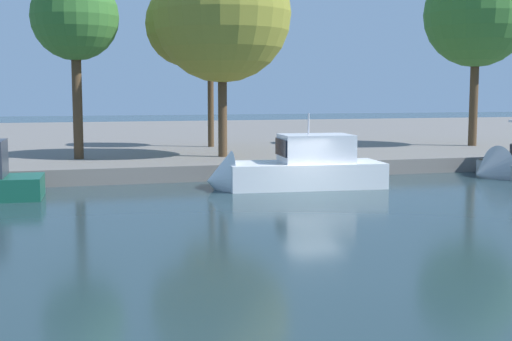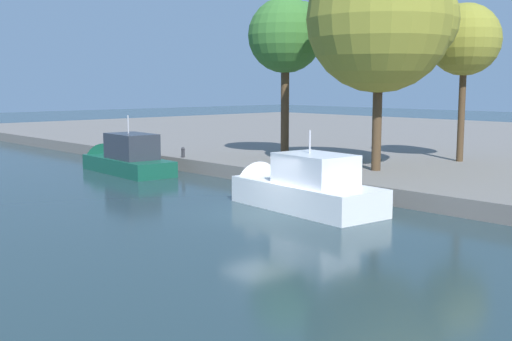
% 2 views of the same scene
% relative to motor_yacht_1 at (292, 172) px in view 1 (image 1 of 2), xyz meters
% --- Properties ---
extents(ground_plane, '(220.00, 220.00, 0.00)m').
position_rel_motor_yacht_1_xyz_m(ground_plane, '(0.11, -2.69, -0.74)').
color(ground_plane, '#23383D').
extents(dock_promenade, '(120.00, 55.00, 0.83)m').
position_rel_motor_yacht_1_xyz_m(dock_promenade, '(0.11, 30.87, -0.32)').
color(dock_promenade, slate).
rests_on(dock_promenade, ground_plane).
extents(motor_yacht_1, '(8.76, 3.70, 4.60)m').
position_rel_motor_yacht_1_xyz_m(motor_yacht_1, '(0.00, 0.00, 0.00)').
color(motor_yacht_1, white).
rests_on(motor_yacht_1, ground_plane).
extents(mooring_bollard_2, '(0.22, 0.22, 0.74)m').
position_rel_motor_yacht_1_xyz_m(mooring_bollard_2, '(15.10, 3.67, 0.49)').
color(mooring_bollard_2, '#2D2D33').
rests_on(mooring_bollard_2, dock_promenade).
extents(tree_0, '(8.17, 8.33, 12.28)m').
position_rel_motor_yacht_1_xyz_m(tree_0, '(-1.62, 8.43, 8.29)').
color(tree_0, '#4C3823').
rests_on(tree_0, dock_promenade).
extents(tree_1, '(7.24, 7.24, 12.74)m').
position_rel_motor_yacht_1_xyz_m(tree_1, '(17.43, 10.94, 9.28)').
color(tree_1, '#4C3823').
rests_on(tree_1, dock_promenade).
extents(tree_2, '(4.86, 4.86, 10.37)m').
position_rel_motor_yacht_1_xyz_m(tree_2, '(-9.58, 8.96, 8.10)').
color(tree_2, '#4C3823').
rests_on(tree_2, dock_promenade).
extents(tree_3, '(4.42, 4.45, 9.74)m').
position_rel_motor_yacht_1_xyz_m(tree_3, '(-0.76, 15.60, 7.61)').
color(tree_3, '#4C3823').
rests_on(tree_3, dock_promenade).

